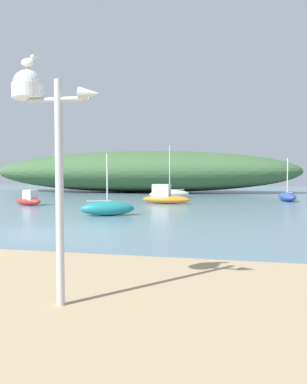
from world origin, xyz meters
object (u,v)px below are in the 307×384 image
(mast_structure, at_px, (41,114))
(seagull_on_radar, at_px, (28,61))
(motorboat_east_reach, at_px, (165,197))
(motorboat_mid_channel, at_px, (29,200))
(sailboat_by_sandbar, at_px, (170,194))
(sailboat_west_reach, at_px, (107,208))
(sailboat_far_right, at_px, (287,197))

(mast_structure, bearing_deg, seagull_on_radar, -179.56)
(mast_structure, height_order, motorboat_east_reach, mast_structure)
(mast_structure, relative_size, motorboat_mid_channel, 1.28)
(motorboat_mid_channel, bearing_deg, seagull_on_radar, -58.66)
(motorboat_east_reach, bearing_deg, sailboat_by_sandbar, 96.02)
(motorboat_east_reach, relative_size, sailboat_west_reach, 1.14)
(motorboat_east_reach, bearing_deg, mast_structure, -84.63)
(motorboat_east_reach, bearing_deg, seagull_on_radar, -85.12)
(mast_structure, distance_m, motorboat_mid_channel, 21.59)
(sailboat_west_reach, distance_m, motorboat_mid_channel, 9.21)
(sailboat_west_reach, bearing_deg, mast_structure, -74.72)
(seagull_on_radar, height_order, sailboat_far_right, seagull_on_radar)
(sailboat_west_reach, bearing_deg, motorboat_mid_channel, 146.60)
(motorboat_east_reach, height_order, motorboat_mid_channel, motorboat_east_reach)
(seagull_on_radar, bearing_deg, mast_structure, 0.44)
(mast_structure, xyz_separation_m, motorboat_mid_channel, (-11.28, 18.21, -2.66))
(seagull_on_radar, bearing_deg, sailboat_west_reach, 104.51)
(sailboat_by_sandbar, relative_size, motorboat_mid_channel, 1.76)
(sailboat_by_sandbar, relative_size, sailboat_far_right, 1.37)
(sailboat_by_sandbar, distance_m, sailboat_west_reach, 14.55)
(motorboat_east_reach, distance_m, sailboat_far_right, 10.54)
(sailboat_west_reach, bearing_deg, motorboat_east_reach, 79.64)
(mast_structure, xyz_separation_m, sailboat_by_sandbar, (-2.67, 27.66, -2.66))
(mast_structure, distance_m, sailboat_far_right, 27.51)
(seagull_on_radar, xyz_separation_m, sailboat_far_right, (7.58, 26.36, -3.49))
(mast_structure, relative_size, seagull_on_radar, 11.78)
(sailboat_far_right, bearing_deg, sailboat_west_reach, -129.71)
(sailboat_west_reach, bearing_deg, sailboat_far_right, 50.29)
(sailboat_by_sandbar, bearing_deg, sailboat_west_reach, -93.63)
(seagull_on_radar, distance_m, sailboat_far_right, 27.65)
(sailboat_by_sandbar, xyz_separation_m, motorboat_mid_channel, (-8.61, -9.45, -0.00))
(seagull_on_radar, xyz_separation_m, motorboat_east_reach, (-1.85, 21.65, -3.34))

